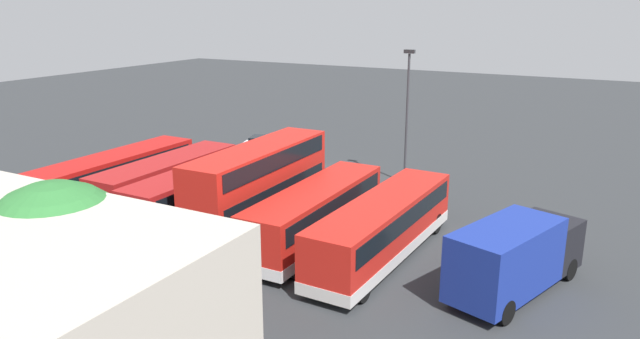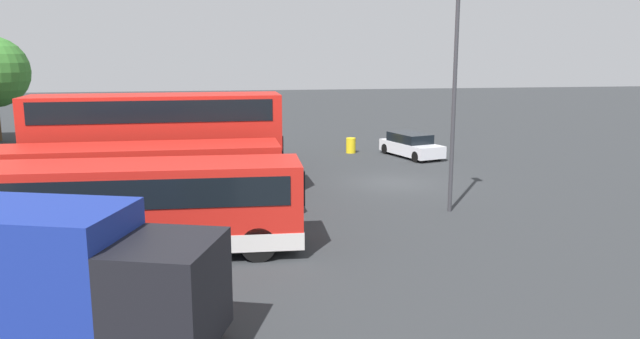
{
  "view_description": "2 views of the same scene",
  "coord_description": "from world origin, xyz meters",
  "px_view_note": "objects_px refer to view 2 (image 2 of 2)",
  "views": [
    {
      "loc": [
        -19.03,
        36.2,
        11.86
      ],
      "look_at": [
        -1.15,
        3.28,
        1.33
      ],
      "focal_mm": 33.1,
      "sensor_mm": 36.0,
      "label": 1
    },
    {
      "loc": [
        -28.68,
        8.22,
        6.47
      ],
      "look_at": [
        -2.72,
        4.08,
        1.32
      ],
      "focal_mm": 34.72,
      "sensor_mm": 36.0,
      "label": 2
    }
  ],
  "objects_px": {
    "bus_single_deck_near_end": "(116,206)",
    "bus_single_deck_fourth": "(161,149)",
    "bus_double_decker_third": "(157,144)",
    "car_hatchback_silver": "(411,145)",
    "waste_bin_yellow": "(351,145)",
    "lamp_post_tall": "(455,82)",
    "bus_single_deck_sixth": "(164,131)",
    "box_truck_blue": "(38,275)",
    "bus_single_deck_second": "(135,181)",
    "bus_single_deck_fifth": "(174,140)"
  },
  "relations": [
    {
      "from": "bus_single_deck_near_end",
      "to": "bus_single_deck_fourth",
      "type": "height_order",
      "value": "same"
    },
    {
      "from": "bus_single_deck_second",
      "to": "bus_single_deck_fourth",
      "type": "height_order",
      "value": "same"
    },
    {
      "from": "bus_single_deck_near_end",
      "to": "lamp_post_tall",
      "type": "xyz_separation_m",
      "value": [
        3.52,
        -12.36,
        3.58
      ]
    },
    {
      "from": "bus_double_decker_third",
      "to": "waste_bin_yellow",
      "type": "xyz_separation_m",
      "value": [
        10.63,
        -10.77,
        -1.97
      ]
    },
    {
      "from": "bus_single_deck_fifth",
      "to": "car_hatchback_silver",
      "type": "height_order",
      "value": "bus_single_deck_fifth"
    },
    {
      "from": "bus_double_decker_third",
      "to": "car_hatchback_silver",
      "type": "xyz_separation_m",
      "value": [
        8.67,
        -14.08,
        -1.75
      ]
    },
    {
      "from": "bus_single_deck_second",
      "to": "lamp_post_tall",
      "type": "relative_size",
      "value": 1.2
    },
    {
      "from": "box_truck_blue",
      "to": "bus_single_deck_fourth",
      "type": "bearing_deg",
      "value": -3.36
    },
    {
      "from": "bus_single_deck_second",
      "to": "bus_single_deck_fifth",
      "type": "bearing_deg",
      "value": -3.64
    },
    {
      "from": "bus_single_deck_near_end",
      "to": "bus_single_deck_sixth",
      "type": "bearing_deg",
      "value": 0.24
    },
    {
      "from": "bus_single_deck_second",
      "to": "bus_double_decker_third",
      "type": "height_order",
      "value": "bus_double_decker_third"
    },
    {
      "from": "bus_single_deck_near_end",
      "to": "bus_single_deck_second",
      "type": "relative_size",
      "value": 1.08
    },
    {
      "from": "bus_double_decker_third",
      "to": "car_hatchback_silver",
      "type": "relative_size",
      "value": 2.22
    },
    {
      "from": "bus_single_deck_second",
      "to": "bus_single_deck_fifth",
      "type": "height_order",
      "value": "same"
    },
    {
      "from": "bus_single_deck_sixth",
      "to": "car_hatchback_silver",
      "type": "xyz_separation_m",
      "value": [
        -1.77,
        -14.74,
        -0.92
      ]
    },
    {
      "from": "bus_single_deck_sixth",
      "to": "bus_double_decker_third",
      "type": "bearing_deg",
      "value": -176.4
    },
    {
      "from": "bus_single_deck_sixth",
      "to": "waste_bin_yellow",
      "type": "xyz_separation_m",
      "value": [
        0.2,
        -11.42,
        -1.15
      ]
    },
    {
      "from": "bus_single_deck_second",
      "to": "waste_bin_yellow",
      "type": "distance_m",
      "value": 18.3
    },
    {
      "from": "bus_single_deck_sixth",
      "to": "bus_single_deck_second",
      "type": "bearing_deg",
      "value": -179.29
    },
    {
      "from": "box_truck_blue",
      "to": "car_hatchback_silver",
      "type": "bearing_deg",
      "value": -34.27
    },
    {
      "from": "bus_single_deck_second",
      "to": "bus_single_deck_sixth",
      "type": "bearing_deg",
      "value": 0.71
    },
    {
      "from": "box_truck_blue",
      "to": "car_hatchback_silver",
      "type": "relative_size",
      "value": 1.64
    },
    {
      "from": "lamp_post_tall",
      "to": "waste_bin_yellow",
      "type": "relative_size",
      "value": 9.49
    },
    {
      "from": "bus_double_decker_third",
      "to": "bus_single_deck_fourth",
      "type": "bearing_deg",
      "value": 2.84
    },
    {
      "from": "bus_double_decker_third",
      "to": "bus_single_deck_fourth",
      "type": "distance_m",
      "value": 3.72
    },
    {
      "from": "bus_single_deck_second",
      "to": "waste_bin_yellow",
      "type": "height_order",
      "value": "bus_single_deck_second"
    },
    {
      "from": "bus_single_deck_sixth",
      "to": "waste_bin_yellow",
      "type": "height_order",
      "value": "bus_single_deck_sixth"
    },
    {
      "from": "bus_double_decker_third",
      "to": "bus_single_deck_sixth",
      "type": "relative_size",
      "value": 0.89
    },
    {
      "from": "bus_single_deck_fourth",
      "to": "lamp_post_tall",
      "type": "bearing_deg",
      "value": -122.45
    },
    {
      "from": "bus_single_deck_fifth",
      "to": "lamp_post_tall",
      "type": "bearing_deg",
      "value": -132.94
    },
    {
      "from": "bus_single_deck_second",
      "to": "bus_single_deck_fourth",
      "type": "bearing_deg",
      "value": -2.33
    },
    {
      "from": "bus_double_decker_third",
      "to": "box_truck_blue",
      "type": "distance_m",
      "value": 13.83
    },
    {
      "from": "waste_bin_yellow",
      "to": "lamp_post_tall",
      "type": "bearing_deg",
      "value": -176.03
    },
    {
      "from": "bus_single_deck_second",
      "to": "bus_single_deck_sixth",
      "type": "distance_m",
      "value": 14.19
    },
    {
      "from": "bus_single_deck_fourth",
      "to": "waste_bin_yellow",
      "type": "xyz_separation_m",
      "value": [
        7.01,
        -10.95,
        -1.15
      ]
    },
    {
      "from": "bus_double_decker_third",
      "to": "bus_single_deck_second",
      "type": "bearing_deg",
      "value": 172.72
    },
    {
      "from": "bus_single_deck_fourth",
      "to": "car_hatchback_silver",
      "type": "height_order",
      "value": "bus_single_deck_fourth"
    },
    {
      "from": "bus_single_deck_near_end",
      "to": "bus_single_deck_fourth",
      "type": "bearing_deg",
      "value": -2.07
    },
    {
      "from": "bus_single_deck_fifth",
      "to": "waste_bin_yellow",
      "type": "bearing_deg",
      "value": -70.11
    },
    {
      "from": "car_hatchback_silver",
      "to": "waste_bin_yellow",
      "type": "height_order",
      "value": "car_hatchback_silver"
    },
    {
      "from": "box_truck_blue",
      "to": "waste_bin_yellow",
      "type": "distance_m",
      "value": 27.19
    },
    {
      "from": "box_truck_blue",
      "to": "bus_double_decker_third",
      "type": "bearing_deg",
      "value": -4.99
    },
    {
      "from": "bus_single_deck_second",
      "to": "bus_single_deck_fourth",
      "type": "xyz_separation_m",
      "value": [
        7.38,
        -0.3,
        0.0
      ]
    },
    {
      "from": "bus_single_deck_near_end",
      "to": "bus_single_deck_sixth",
      "type": "distance_m",
      "value": 17.94
    },
    {
      "from": "bus_single_deck_sixth",
      "to": "box_truck_blue",
      "type": "bearing_deg",
      "value": 178.71
    },
    {
      "from": "bus_single_deck_sixth",
      "to": "lamp_post_tall",
      "type": "xyz_separation_m",
      "value": [
        -14.42,
        -12.44,
        3.58
      ]
    },
    {
      "from": "bus_double_decker_third",
      "to": "waste_bin_yellow",
      "type": "relative_size",
      "value": 11.24
    },
    {
      "from": "bus_double_decker_third",
      "to": "box_truck_blue",
      "type": "relative_size",
      "value": 1.35
    },
    {
      "from": "car_hatchback_silver",
      "to": "bus_single_deck_sixth",
      "type": "bearing_deg",
      "value": 83.16
    },
    {
      "from": "bus_single_deck_second",
      "to": "bus_double_decker_third",
      "type": "bearing_deg",
      "value": -7.28
    }
  ]
}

